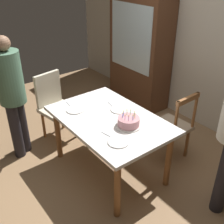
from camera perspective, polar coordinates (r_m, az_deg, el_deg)
ground at (r=3.56m, az=-0.50°, el=-11.64°), size 6.40×6.40×0.00m
back_wall at (r=4.21m, az=20.50°, el=13.33°), size 6.40×0.10×2.60m
dining_table at (r=3.17m, az=-0.55°, el=-2.75°), size 1.42×0.93×0.75m
birthday_cake at (r=2.96m, az=3.43°, el=-2.06°), size 0.28×0.28×0.17m
plate_near_celebrant at (r=3.30m, az=-7.58°, el=0.47°), size 0.22×0.22×0.01m
plate_far_side at (r=3.28m, az=1.61°, el=0.51°), size 0.22×0.22×0.01m
plate_near_guest at (r=2.73m, az=1.35°, el=-6.15°), size 0.22×0.22×0.01m
fork_near_celebrant at (r=3.43m, az=-8.82°, el=1.50°), size 0.18×0.04×0.01m
fork_far_side at (r=3.39m, az=-0.16°, el=1.48°), size 0.18×0.05×0.01m
fork_near_guest at (r=2.83m, az=-0.84°, el=-4.77°), size 0.18×0.05×0.01m
chair_spindle_back at (r=3.58m, az=12.31°, el=-3.05°), size 0.46×0.46×0.95m
chair_upholstered at (r=3.99m, az=-11.84°, el=1.85°), size 0.51×0.51×0.95m
person_celebrant at (r=3.57m, az=-19.94°, el=3.85°), size 0.32×0.32×1.59m
china_cabinet at (r=4.81m, az=5.76°, el=12.57°), size 1.10×0.45×1.90m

